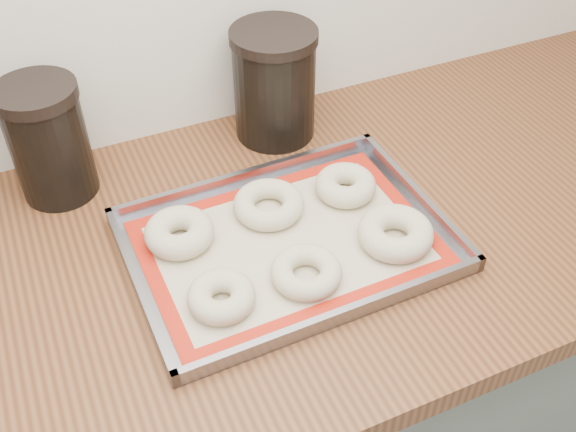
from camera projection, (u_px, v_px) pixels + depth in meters
name	position (u px, v px, depth m)	size (l,w,h in m)	color
countertop	(123.00, 292.00, 0.96)	(3.06, 0.68, 0.04)	brown
baking_tray	(288.00, 242.00, 0.99)	(0.47, 0.34, 0.03)	gray
baking_mat	(288.00, 243.00, 0.99)	(0.42, 0.30, 0.00)	#C6B793
bagel_front_left	(221.00, 297.00, 0.90)	(0.09, 0.09, 0.03)	beige
bagel_front_mid	(306.00, 272.00, 0.93)	(0.10, 0.10, 0.03)	beige
bagel_front_right	(396.00, 233.00, 0.98)	(0.11, 0.11, 0.04)	beige
bagel_back_left	(179.00, 233.00, 0.98)	(0.10, 0.10, 0.04)	beige
bagel_back_mid	(269.00, 204.00, 1.03)	(0.11, 0.11, 0.03)	beige
bagel_back_right	(345.00, 185.00, 1.06)	(0.10, 0.10, 0.04)	beige
canister_mid	(49.00, 141.00, 1.03)	(0.12, 0.12, 0.19)	black
canister_right	(274.00, 84.00, 1.14)	(0.15, 0.15, 0.20)	black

